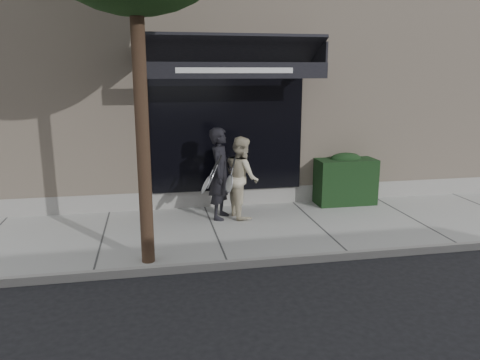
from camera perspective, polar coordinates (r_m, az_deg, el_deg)
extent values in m
plane|color=black|center=(9.28, 9.21, -5.89)|extent=(80.00, 80.00, 0.00)
cube|color=#A0A19B|center=(9.26, 9.22, -5.54)|extent=(20.00, 3.00, 0.12)
cube|color=gray|center=(7.91, 13.09, -8.93)|extent=(20.00, 0.10, 0.14)
cube|color=beige|center=(13.58, 2.30, 12.07)|extent=(14.00, 7.00, 5.50)
cube|color=gray|center=(10.75, 6.18, -1.76)|extent=(14.02, 0.42, 0.50)
cube|color=black|center=(9.97, -1.67, 6.23)|extent=(3.20, 0.30, 2.60)
cube|color=gray|center=(9.99, -10.95, 6.02)|extent=(0.08, 0.40, 2.60)
cube|color=gray|center=(10.49, 6.91, 6.48)|extent=(0.08, 0.40, 2.60)
cube|color=gray|center=(10.05, -1.86, 13.94)|extent=(3.36, 0.40, 0.12)
cube|color=black|center=(9.37, -1.18, 15.60)|extent=(3.60, 1.03, 0.55)
cube|color=black|center=(8.86, -0.60, 13.22)|extent=(3.60, 0.05, 0.30)
cube|color=white|center=(8.84, -0.57, 13.22)|extent=(2.20, 0.01, 0.10)
cube|color=black|center=(9.23, -12.51, 14.84)|extent=(0.04, 1.00, 0.45)
cube|color=black|center=(9.82, 9.48, 14.85)|extent=(0.04, 1.00, 0.45)
cube|color=black|center=(10.62, 12.62, -0.12)|extent=(1.30, 0.70, 1.00)
ellipsoid|color=black|center=(10.52, 12.76, 2.53)|extent=(0.71, 0.38, 0.27)
cylinder|color=black|center=(6.95, -11.91, 7.95)|extent=(0.20, 0.20, 4.80)
imported|color=black|center=(9.21, -2.37, 0.78)|extent=(0.67, 0.78, 1.82)
torus|color=silver|center=(8.97, -3.51, 0.04)|extent=(0.21, 0.33, 0.29)
cylinder|color=silver|center=(8.97, -3.51, 0.04)|extent=(0.17, 0.29, 0.25)
cylinder|color=silver|center=(8.97, -3.51, 0.04)|extent=(0.17, 0.06, 0.09)
cylinder|color=black|center=(8.97, -3.51, 0.04)|extent=(0.20, 0.08, 0.11)
torus|color=silver|center=(8.84, -4.21, -0.59)|extent=(0.16, 0.30, 0.28)
cylinder|color=silver|center=(8.84, -4.21, -0.59)|extent=(0.13, 0.27, 0.24)
cylinder|color=silver|center=(8.84, -4.21, -0.59)|extent=(0.17, 0.02, 0.10)
cylinder|color=black|center=(8.84, -4.21, -0.59)|extent=(0.19, 0.03, 0.12)
imported|color=beige|center=(9.33, 0.20, 0.37)|extent=(0.72, 0.87, 1.63)
torus|color=silver|center=(8.93, -1.32, -0.48)|extent=(0.15, 0.32, 0.30)
cylinder|color=silver|center=(8.93, -1.32, -0.48)|extent=(0.12, 0.28, 0.26)
cylinder|color=silver|center=(8.93, -1.32, -0.48)|extent=(0.18, 0.06, 0.06)
cylinder|color=black|center=(8.93, -1.32, -0.48)|extent=(0.20, 0.07, 0.08)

